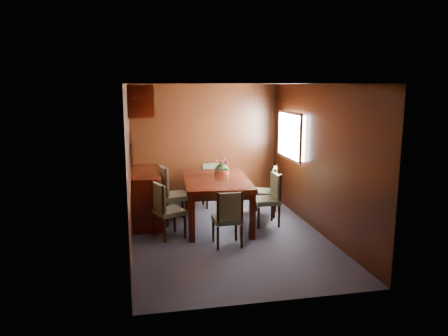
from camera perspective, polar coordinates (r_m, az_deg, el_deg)
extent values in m
plane|color=#393C4D|center=(7.12, 0.44, -8.73)|extent=(4.50, 4.50, 0.00)
cube|color=black|center=(6.67, -12.25, 0.35)|extent=(0.02, 4.50, 2.40)
cube|color=black|center=(7.27, 12.09, 1.21)|extent=(0.02, 4.50, 2.40)
cube|color=black|center=(9.00, -2.54, 3.27)|extent=(3.00, 0.02, 2.40)
cube|color=black|center=(4.69, 6.21, -3.91)|extent=(3.00, 0.02, 2.40)
cube|color=black|center=(6.71, 0.47, 10.96)|extent=(3.00, 4.50, 0.02)
cube|color=white|center=(8.24, 8.98, 4.19)|extent=(0.14, 1.10, 0.80)
cube|color=#B2B2B7|center=(8.22, 8.52, 4.19)|extent=(0.04, 1.20, 0.90)
cube|color=black|center=(7.64, -11.99, 2.29)|extent=(0.03, 1.36, 0.41)
cube|color=silver|center=(7.64, -11.85, 2.29)|extent=(0.01, 1.30, 0.35)
cube|color=#340D06|center=(7.57, -10.94, 8.71)|extent=(0.40, 1.40, 0.50)
cube|color=#340D06|center=(7.81, -10.13, -3.68)|extent=(0.48, 1.40, 0.90)
cube|color=#340D06|center=(6.73, -4.26, -6.58)|extent=(0.10, 0.10, 0.75)
cube|color=#340D06|center=(6.84, 3.69, -6.30)|extent=(0.10, 0.10, 0.75)
cube|color=#340D06|center=(8.26, -4.82, -3.29)|extent=(0.10, 0.10, 0.75)
cube|color=#340D06|center=(8.35, 1.66, -3.10)|extent=(0.10, 0.10, 0.75)
cube|color=black|center=(7.45, -0.98, -2.30)|extent=(1.07, 1.67, 0.11)
cube|color=#340D06|center=(7.43, -0.99, -1.65)|extent=(1.21, 1.81, 0.06)
cylinder|color=black|center=(7.12, -9.03, -7.33)|extent=(0.04, 0.04, 0.36)
cylinder|color=black|center=(6.80, -7.77, -8.19)|extent=(0.04, 0.04, 0.36)
cylinder|color=black|center=(7.26, -6.45, -6.91)|extent=(0.04, 0.04, 0.36)
cylinder|color=black|center=(6.94, -5.10, -7.72)|extent=(0.04, 0.04, 0.36)
cube|color=#5E7055|center=(6.96, -7.13, -5.68)|extent=(0.53, 0.54, 0.07)
cylinder|color=black|center=(6.99, -9.21, -3.61)|extent=(0.04, 0.04, 0.48)
cylinder|color=black|center=(6.66, -7.95, -4.30)|extent=(0.04, 0.04, 0.48)
cube|color=#5E7055|center=(6.82, -8.46, -3.78)|extent=(0.19, 0.39, 0.41)
cylinder|color=black|center=(7.88, -8.24, -5.33)|extent=(0.05, 0.05, 0.41)
cylinder|color=black|center=(7.49, -7.39, -6.17)|extent=(0.05, 0.05, 0.41)
cylinder|color=black|center=(7.99, -5.47, -5.05)|extent=(0.05, 0.05, 0.41)
cylinder|color=black|center=(7.61, -4.48, -5.85)|extent=(0.05, 0.05, 0.41)
cube|color=#5E7055|center=(7.67, -6.44, -3.67)|extent=(0.55, 0.57, 0.08)
cylinder|color=black|center=(7.75, -8.43, -1.49)|extent=(0.05, 0.05, 0.55)
cylinder|color=black|center=(7.35, -7.57, -2.14)|extent=(0.05, 0.05, 0.55)
cube|color=#5E7055|center=(7.55, -7.86, -1.64)|extent=(0.15, 0.45, 0.46)
cylinder|color=black|center=(7.49, 7.19, -6.35)|extent=(0.04, 0.04, 0.37)
cylinder|color=black|center=(7.83, 6.28, -5.55)|extent=(0.04, 0.04, 0.37)
cylinder|color=black|center=(7.38, 4.54, -6.55)|extent=(0.04, 0.04, 0.37)
cylinder|color=black|center=(7.73, 3.73, -5.73)|extent=(0.04, 0.04, 0.37)
cube|color=#5E7055|center=(7.54, 5.47, -4.28)|extent=(0.42, 0.44, 0.08)
cylinder|color=black|center=(7.36, 7.35, -2.72)|extent=(0.04, 0.04, 0.49)
cylinder|color=black|center=(7.71, 6.42, -2.08)|extent=(0.04, 0.04, 0.49)
cube|color=#5E7055|center=(7.53, 6.74, -2.26)|extent=(0.06, 0.40, 0.42)
cylinder|color=black|center=(7.97, 6.56, -5.26)|extent=(0.04, 0.04, 0.37)
cylinder|color=black|center=(8.33, 6.73, -4.55)|extent=(0.04, 0.04, 0.37)
cylinder|color=black|center=(8.00, 3.98, -5.16)|extent=(0.04, 0.04, 0.37)
cylinder|color=black|center=(8.36, 4.26, -4.45)|extent=(0.04, 0.04, 0.37)
cube|color=#5E7055|center=(8.10, 5.41, -3.21)|extent=(0.55, 0.56, 0.08)
cylinder|color=black|center=(7.85, 6.70, -1.85)|extent=(0.04, 0.04, 0.49)
cylinder|color=black|center=(8.22, 6.87, -1.28)|extent=(0.04, 0.04, 0.49)
cube|color=#5E7055|center=(8.03, 6.66, -1.42)|extent=(0.20, 0.39, 0.42)
cylinder|color=black|center=(6.45, -0.80, -9.22)|extent=(0.04, 0.04, 0.35)
cylinder|color=black|center=(6.53, 2.33, -8.97)|extent=(0.04, 0.04, 0.35)
cylinder|color=black|center=(6.76, -1.40, -8.25)|extent=(0.04, 0.04, 0.35)
cylinder|color=black|center=(6.84, 1.58, -8.03)|extent=(0.04, 0.04, 0.35)
cube|color=#5E7055|center=(6.57, 0.43, -6.72)|extent=(0.42, 0.40, 0.07)
cylinder|color=black|center=(6.30, -0.79, -5.29)|extent=(0.04, 0.04, 0.47)
cylinder|color=black|center=(6.38, 2.38, -5.09)|extent=(0.04, 0.04, 0.47)
cube|color=#5E7055|center=(6.35, 0.77, -4.99)|extent=(0.38, 0.06, 0.40)
cylinder|color=black|center=(8.90, -0.53, -3.55)|extent=(0.04, 0.04, 0.35)
cylinder|color=black|center=(8.81, -2.75, -3.71)|extent=(0.04, 0.04, 0.35)
cylinder|color=black|center=(8.59, 0.08, -4.09)|extent=(0.04, 0.04, 0.35)
cylinder|color=black|center=(8.50, -2.21, -4.26)|extent=(0.04, 0.04, 0.35)
cube|color=#5E7055|center=(8.64, -1.36, -2.45)|extent=(0.44, 0.42, 0.07)
cylinder|color=black|center=(8.81, -0.55, -0.66)|extent=(0.04, 0.04, 0.46)
cylinder|color=black|center=(8.72, -2.79, -0.79)|extent=(0.04, 0.04, 0.46)
cube|color=#5E7055|center=(8.74, -1.63, -0.64)|extent=(0.37, 0.08, 0.39)
cylinder|color=#A34532|center=(7.81, -0.29, -0.49)|extent=(0.26, 0.26, 0.08)
sphere|color=#1D5720|center=(7.80, -0.29, -0.05)|extent=(0.20, 0.20, 0.20)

